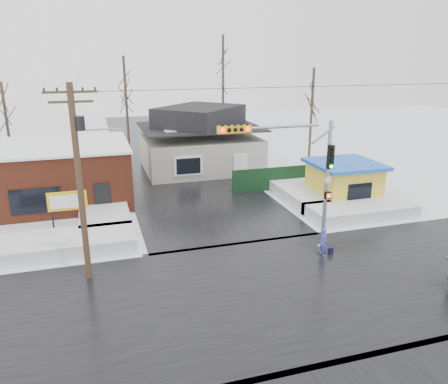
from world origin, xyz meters
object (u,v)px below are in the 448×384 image
object	(u,v)px
utility_pole	(80,173)
marquee_sign	(67,202)
traffic_signal	(300,171)
pedestrian	(324,242)
kiosk	(344,182)

from	to	relation	value
utility_pole	marquee_sign	size ratio (longest dim) A/B	3.53
traffic_signal	pedestrian	bearing A→B (deg)	-20.95
utility_pole	kiosk	size ratio (longest dim) A/B	1.96
utility_pole	pedestrian	xyz separation A→B (m)	(11.69, -1.04, -4.35)
marquee_sign	kiosk	xyz separation A→B (m)	(18.50, 0.50, -0.46)
traffic_signal	marquee_sign	size ratio (longest dim) A/B	2.75
utility_pole	kiosk	distance (m)	18.95
pedestrian	traffic_signal	bearing A→B (deg)	71.24
traffic_signal	utility_pole	xyz separation A→B (m)	(-10.36, 0.53, 0.57)
utility_pole	marquee_sign	xyz separation A→B (m)	(-1.07, 5.99, -3.19)
kiosk	marquee_sign	bearing A→B (deg)	-178.45
kiosk	utility_pole	bearing A→B (deg)	-159.56
marquee_sign	pedestrian	distance (m)	14.62
marquee_sign	pedestrian	world-z (taller)	marquee_sign
utility_pole	pedestrian	bearing A→B (deg)	-5.10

